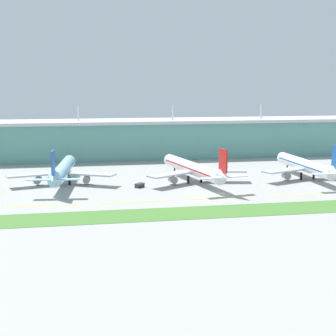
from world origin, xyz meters
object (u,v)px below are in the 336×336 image
at_px(airliner_near_middle, 62,170).
at_px(airliner_far_middle, 306,166).
at_px(pushback_tug, 140,185).
at_px(airliner_center, 193,169).

bearing_deg(airliner_near_middle, airliner_far_middle, -4.09).
bearing_deg(pushback_tug, airliner_far_middle, 3.63).
bearing_deg(airliner_center, airliner_far_middle, -1.67).
xyz_separation_m(airliner_center, pushback_tug, (-25.78, -6.69, -5.35)).
distance_m(airliner_near_middle, pushback_tug, 36.11).
distance_m(airliner_center, pushback_tug, 27.17).
height_order(airliner_center, airliner_far_middle, same).
bearing_deg(airliner_center, airliner_near_middle, 173.68).
relative_size(airliner_near_middle, airliner_center, 0.97).
relative_size(airliner_center, airliner_far_middle, 1.06).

